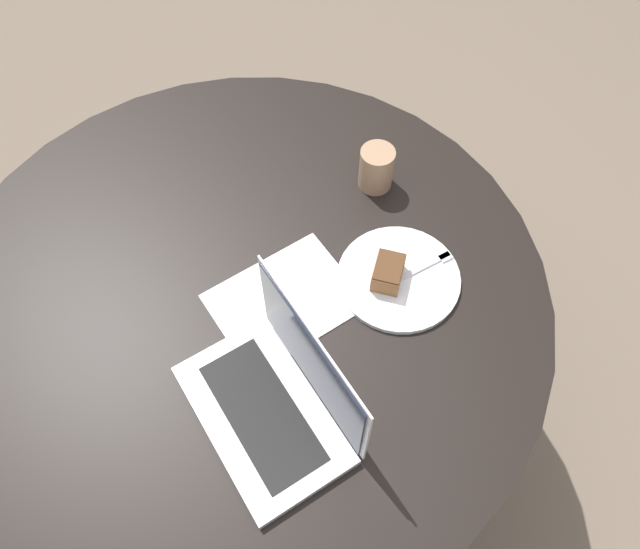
# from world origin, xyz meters

# --- Properties ---
(ground_plane) EXTENTS (12.00, 12.00, 0.00)m
(ground_plane) POSITION_xyz_m (0.00, 0.00, 0.00)
(ground_plane) COLOR #6B5B4C
(dining_table) EXTENTS (1.31, 1.31, 0.77)m
(dining_table) POSITION_xyz_m (0.00, 0.00, 0.65)
(dining_table) COLOR black
(dining_table) RESTS_ON ground_plane
(paper_document) EXTENTS (0.31, 0.25, 0.00)m
(paper_document) POSITION_xyz_m (0.07, -0.07, 0.78)
(paper_document) COLOR white
(paper_document) RESTS_ON dining_table
(plate) EXTENTS (0.26, 0.26, 0.01)m
(plate) POSITION_xyz_m (0.30, -0.14, 0.78)
(plate) COLOR silver
(plate) RESTS_ON dining_table
(cake_slice) EXTENTS (0.10, 0.10, 0.05)m
(cake_slice) POSITION_xyz_m (0.28, -0.13, 0.81)
(cake_slice) COLOR brown
(cake_slice) RESTS_ON plate
(fork) EXTENTS (0.17, 0.03, 0.00)m
(fork) POSITION_xyz_m (0.36, -0.14, 0.79)
(fork) COLOR silver
(fork) RESTS_ON plate
(coffee_glass) EXTENTS (0.08, 0.08, 0.11)m
(coffee_glass) POSITION_xyz_m (0.40, 0.11, 0.83)
(coffee_glass) COLOR #997556
(coffee_glass) RESTS_ON dining_table
(laptop) EXTENTS (0.24, 0.36, 0.24)m
(laptop) POSITION_xyz_m (-0.05, -0.27, 0.82)
(laptop) COLOR silver
(laptop) RESTS_ON dining_table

